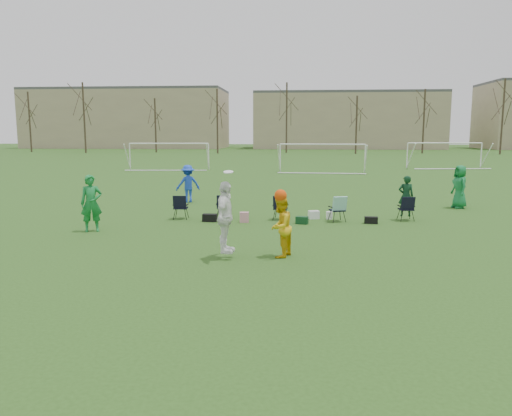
# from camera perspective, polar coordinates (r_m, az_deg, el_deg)

# --- Properties ---
(ground) EXTENTS (260.00, 260.00, 0.00)m
(ground) POSITION_cam_1_polar(r_m,az_deg,el_deg) (12.27, -4.35, -7.77)
(ground) COLOR #284D18
(ground) RESTS_ON ground
(fielder_green_near) EXTENTS (0.86, 0.73, 2.00)m
(fielder_green_near) POSITION_cam_1_polar(r_m,az_deg,el_deg) (18.36, -18.30, 0.52)
(fielder_green_near) COLOR #157B34
(fielder_green_near) RESTS_ON ground
(fielder_blue) EXTENTS (1.38, 1.15, 1.85)m
(fielder_blue) POSITION_cam_1_polar(r_m,az_deg,el_deg) (24.93, -7.78, 2.77)
(fielder_blue) COLOR blue
(fielder_blue) RESTS_ON ground
(fielder_green_far) EXTENTS (0.82, 1.08, 1.97)m
(fielder_green_far) POSITION_cam_1_polar(r_m,az_deg,el_deg) (24.64, 22.25, 2.27)
(fielder_green_far) COLOR #147036
(fielder_green_far) RESTS_ON ground
(center_contest) EXTENTS (2.24, 1.42, 2.44)m
(center_contest) POSITION_cam_1_polar(r_m,az_deg,el_deg) (13.73, -0.58, -1.52)
(center_contest) COLOR white
(center_contest) RESTS_ON ground
(sideline_setup) EXTENTS (9.60, 1.62, 1.77)m
(sideline_setup) POSITION_cam_1_polar(r_m,az_deg,el_deg) (19.88, 5.55, 0.15)
(sideline_setup) COLOR #0D321B
(sideline_setup) RESTS_ON ground
(goal_left) EXTENTS (7.39, 0.76, 2.46)m
(goal_left) POSITION_cam_1_polar(r_m,az_deg,el_deg) (47.16, -9.91, 6.70)
(goal_left) COLOR white
(goal_left) RESTS_ON ground
(goal_mid) EXTENTS (7.40, 0.63, 2.46)m
(goal_mid) POSITION_cam_1_polar(r_m,az_deg,el_deg) (43.69, 7.58, 6.61)
(goal_mid) COLOR white
(goal_mid) RESTS_ON ground
(goal_right) EXTENTS (7.35, 1.14, 2.46)m
(goal_right) POSITION_cam_1_polar(r_m,az_deg,el_deg) (51.60, 20.77, 6.43)
(goal_right) COLOR white
(goal_right) RESTS_ON ground
(tree_line) EXTENTS (110.28, 3.28, 11.40)m
(tree_line) POSITION_cam_1_polar(r_m,az_deg,el_deg) (81.49, 3.66, 9.83)
(tree_line) COLOR #382B21
(tree_line) RESTS_ON ground
(building_row) EXTENTS (126.00, 16.00, 13.00)m
(building_row) POSITION_cam_1_polar(r_m,az_deg,el_deg) (107.75, 7.45, 9.98)
(building_row) COLOR tan
(building_row) RESTS_ON ground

